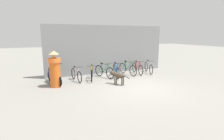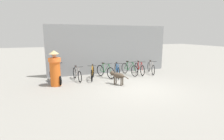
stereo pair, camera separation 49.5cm
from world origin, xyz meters
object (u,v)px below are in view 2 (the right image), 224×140
Objects in this scene: bicycle_5 at (139,68)px; person_in_robes at (55,68)px; bicycle_0 at (77,74)px; bicycle_3 at (117,71)px; stray_dog at (117,75)px; bicycle_1 at (93,73)px; motorcycle at (55,74)px; bicycle_4 at (129,69)px; bicycle_6 at (151,68)px; bicycle_2 at (105,71)px.

person_in_robes is (-5.08, -0.83, 0.52)m from bicycle_5.
bicycle_0 is 0.94× the size of bicycle_3.
bicycle_5 is at bearing -84.10° from stray_dog.
motorcycle reaches higher than bicycle_1.
bicycle_6 is at bearing 77.49° from bicycle_4.
bicycle_5 is 2.81m from stray_dog.
bicycle_1 is 0.82× the size of motorcycle.
motorcycle reaches higher than stray_dog.
person_in_robes is at bearing -66.61° from bicycle_3.
motorcycle is (-4.37, -0.20, 0.07)m from bicycle_4.
bicycle_4 is 0.70m from bicycle_5.
stray_dog is at bearing -8.63° from bicycle_3.
motorcycle is (-2.78, -0.12, 0.08)m from bicycle_2.
motorcycle is (-3.45, 0.03, 0.07)m from bicycle_3.
bicycle_6 is 5.94m from person_in_robes.
bicycle_6 is at bearing 70.34° from bicycle_2.
person_in_robes is at bearing -13.56° from motorcycle.
bicycle_4 is at bearing 114.61° from bicycle_1.
bicycle_1 is at bearing 76.56° from bicycle_0.
bicycle_5 is 0.95× the size of person_in_robes.
bicycle_4 reaches higher than bicycle_0.
motorcycle is at bearing -79.28° from bicycle_5.
stray_dog is (-2.22, -1.71, 0.12)m from bicycle_5.
motorcycle is at bearing -71.54° from bicycle_1.
bicycle_0 is 1.01× the size of bicycle_2.
motorcycle is 0.76m from person_in_robes.
bicycle_5 is at bearing -76.87° from bicycle_6.
stray_dog is (-0.60, -1.48, 0.10)m from bicycle_3.
bicycle_3 is at bearing -53.96° from stray_dog.
bicycle_5 is at bearing 85.36° from bicycle_0.
person_in_robes reaches higher than stray_dog.
bicycle_0 is 0.96× the size of bicycle_5.
bicycle_4 is at bearing -73.38° from stray_dog.
bicycle_4 is (0.92, 0.23, -0.00)m from bicycle_3.
bicycle_1 is 3.89m from bicycle_6.
bicycle_1 is 0.92× the size of bicycle_4.
bicycle_1 is 0.95× the size of bicycle_5.
bicycle_5 is (0.70, 0.00, -0.02)m from bicycle_4.
stray_dog is (-1.52, -1.71, 0.10)m from bicycle_4.
bicycle_0 is 0.83× the size of motorcycle.
bicycle_6 is at bearing 92.62° from bicycle_5.
bicycle_0 is 4.73m from bicycle_6.
bicycle_3 reaches higher than bicycle_0.
bicycle_0 is at bearing -70.51° from bicycle_6.
person_in_robes is (-3.46, -0.60, 0.50)m from bicycle_3.
bicycle_0 is 1.58× the size of stray_dog.
motorcycle reaches higher than bicycle_2.
bicycle_2 is at bearing -96.75° from bicycle_4.
bicycle_3 is 1.63m from bicycle_5.
bicycle_2 is at bearing 79.63° from motorcycle.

